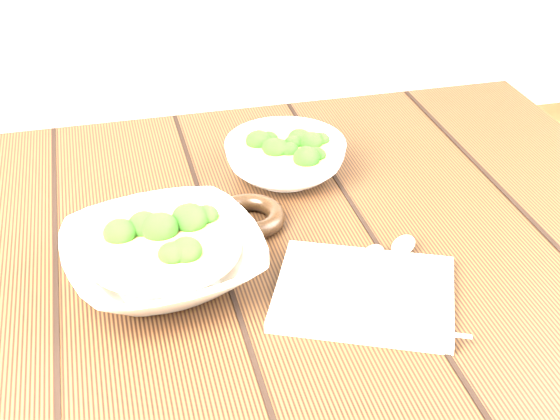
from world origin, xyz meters
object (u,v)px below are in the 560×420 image
object	(u,v)px
table	(235,314)
soup_bowl_front	(164,258)
trivet	(249,217)
soup_bowl_back	(285,158)
napkin	(364,293)

from	to	relation	value
table	soup_bowl_front	distance (m)	0.19
trivet	table	bearing A→B (deg)	-130.41
trivet	soup_bowl_front	bearing A→B (deg)	-142.97
soup_bowl_front	table	bearing A→B (deg)	31.61
table	soup_bowl_back	xyz separation A→B (m)	(0.11, 0.15, 0.15)
soup_bowl_back	table	bearing A→B (deg)	-126.06
soup_bowl_front	napkin	xyz separation A→B (m)	(0.22, -0.09, -0.03)
table	trivet	bearing A→B (deg)	49.59
soup_bowl_back	napkin	bearing A→B (deg)	-86.76
table	napkin	world-z (taller)	napkin
soup_bowl_front	napkin	distance (m)	0.24
table	napkin	xyz separation A→B (m)	(0.13, -0.15, 0.13)
table	soup_bowl_back	world-z (taller)	soup_bowl_back
napkin	trivet	bearing A→B (deg)	142.27
table	trivet	size ratio (longest dim) A/B	12.32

